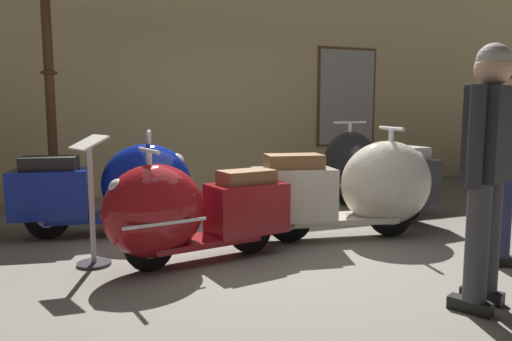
% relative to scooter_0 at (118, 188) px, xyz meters
% --- Properties ---
extents(ground_plane, '(60.00, 60.00, 0.00)m').
position_rel_scooter_0_xyz_m(ground_plane, '(1.24, -1.09, -0.49)').
color(ground_plane, slate).
extents(showroom_back_wall, '(18.00, 0.63, 3.57)m').
position_rel_scooter_0_xyz_m(showroom_back_wall, '(1.11, 2.38, 1.29)').
color(showroom_back_wall, '#CCB784').
rests_on(showroom_back_wall, ground).
extents(scooter_0, '(1.82, 0.80, 1.08)m').
position_rel_scooter_0_xyz_m(scooter_0, '(0.00, 0.00, 0.00)').
color(scooter_0, black).
rests_on(scooter_0, ground).
extents(scooter_1, '(1.67, 0.74, 0.99)m').
position_rel_scooter_0_xyz_m(scooter_1, '(0.42, -1.18, -0.04)').
color(scooter_1, black).
rests_on(scooter_1, ground).
extents(scooter_2, '(1.89, 0.82, 1.12)m').
position_rel_scooter_0_xyz_m(scooter_2, '(2.24, -0.97, 0.02)').
color(scooter_2, black).
rests_on(scooter_2, ground).
extents(scooter_3, '(0.68, 1.89, 1.13)m').
position_rel_scooter_0_xyz_m(scooter_3, '(3.07, 0.19, 0.03)').
color(scooter_3, black).
rests_on(scooter_3, ground).
extents(lamppost, '(0.33, 0.33, 3.29)m').
position_rel_scooter_0_xyz_m(lamppost, '(-0.64, 1.22, 1.50)').
color(lamppost, '#472D19').
rests_on(lamppost, ground).
extents(visitor_0, '(0.52, 0.39, 1.70)m').
position_rel_scooter_0_xyz_m(visitor_0, '(2.03, -2.75, 0.49)').
color(visitor_0, black).
rests_on(visitor_0, ground).
extents(visitor_1, '(0.34, 0.53, 1.63)m').
position_rel_scooter_0_xyz_m(visitor_1, '(2.88, -2.06, 0.46)').
color(visitor_1, black).
rests_on(visitor_1, ground).
extents(info_stanchion, '(0.32, 0.38, 1.08)m').
position_rel_scooter_0_xyz_m(info_stanchion, '(-0.30, -0.94, -0.04)').
color(info_stanchion, '#333338').
rests_on(info_stanchion, ground).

